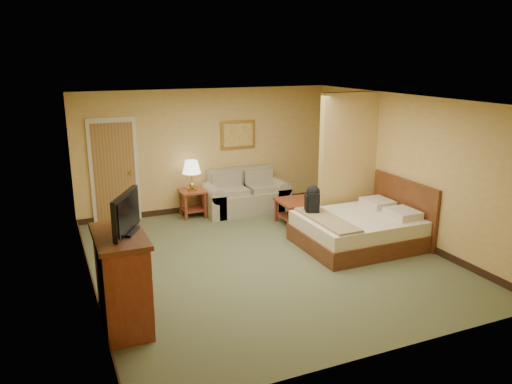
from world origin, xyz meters
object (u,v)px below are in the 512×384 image
bed (362,229)px  coffee_table (298,207)px  dresser (122,280)px  loveseat (245,198)px

bed → coffee_table: bearing=109.3°
bed → dresser: bearing=-165.3°
dresser → coffee_table: bearing=34.1°
loveseat → dresser: 4.96m
loveseat → bed: bearing=-67.1°
loveseat → dresser: (-3.16, -3.80, 0.31)m
bed → loveseat: bearing=112.9°
loveseat → coffee_table: (0.63, -1.24, 0.06)m
loveseat → bed: size_ratio=0.89×
coffee_table → bed: bed is taller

